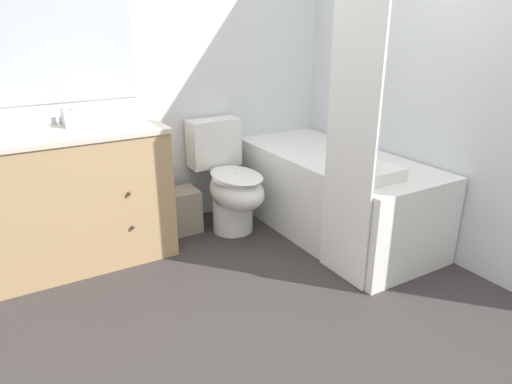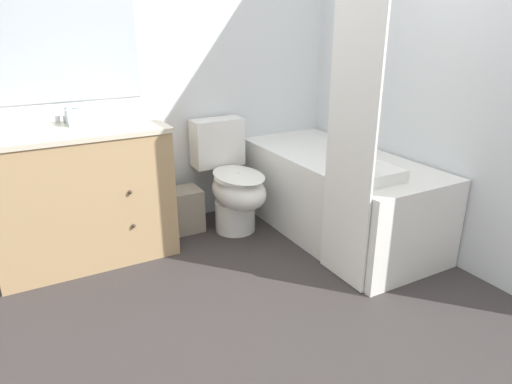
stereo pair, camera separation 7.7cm
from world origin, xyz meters
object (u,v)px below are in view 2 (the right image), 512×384
(toilet, at_px, (232,182))
(tissue_box, at_px, (79,116))
(vanity_cabinet, at_px, (82,193))
(bathtub, at_px, (337,195))
(wastebasket, at_px, (182,210))
(sink_faucet, at_px, (67,117))
(hand_towel_folded, at_px, (5,135))
(bath_towel_folded, at_px, (374,175))

(toilet, height_order, tissue_box, tissue_box)
(vanity_cabinet, height_order, tissue_box, tissue_box)
(bathtub, bearing_deg, wastebasket, 149.29)
(sink_faucet, height_order, tissue_box, same)
(toilet, distance_m, tissue_box, 1.11)
(toilet, bearing_deg, wastebasket, 156.06)
(vanity_cabinet, bearing_deg, hand_towel_folded, -157.59)
(vanity_cabinet, height_order, toilet, vanity_cabinet)
(vanity_cabinet, xyz_separation_m, bathtub, (1.64, -0.50, -0.14))
(bathtub, xyz_separation_m, hand_towel_folded, (-2.00, 0.36, 0.59))
(sink_faucet, bearing_deg, toilet, -15.79)
(sink_faucet, relative_size, toilet, 0.18)
(toilet, distance_m, bathtub, 0.75)
(tissue_box, bearing_deg, bath_towel_folded, -37.75)
(wastebasket, xyz_separation_m, hand_towel_folded, (-1.04, -0.21, 0.73))
(toilet, relative_size, tissue_box, 5.30)
(toilet, relative_size, hand_towel_folded, 2.81)
(tissue_box, xyz_separation_m, hand_towel_folded, (-0.42, -0.24, -0.02))
(bathtub, distance_m, hand_towel_folded, 2.11)
(tissue_box, relative_size, bath_towel_folded, 0.49)
(vanity_cabinet, xyz_separation_m, bath_towel_folded, (1.49, -1.01, 0.18))
(wastebasket, bearing_deg, toilet, -23.94)
(toilet, xyz_separation_m, bath_towel_folded, (0.47, -0.93, 0.25))
(vanity_cabinet, height_order, bathtub, vanity_cabinet)
(bathtub, xyz_separation_m, tissue_box, (-1.58, 0.60, 0.61))
(bathtub, relative_size, bath_towel_folded, 5.18)
(bathtub, relative_size, tissue_box, 10.60)
(toilet, height_order, bath_towel_folded, toilet)
(tissue_box, bearing_deg, sink_faucet, 119.11)
(sink_faucet, bearing_deg, bathtub, -23.36)
(bathtub, bearing_deg, toilet, 145.94)
(wastebasket, height_order, hand_towel_folded, hand_towel_folded)
(bath_towel_folded, bearing_deg, bathtub, 73.63)
(wastebasket, bearing_deg, hand_towel_folded, -168.34)
(bathtub, bearing_deg, tissue_box, 159.21)
(bath_towel_folded, bearing_deg, sink_faucet, 140.80)
(sink_faucet, distance_m, wastebasket, 1.01)
(sink_faucet, bearing_deg, hand_towel_folded, -135.68)
(sink_faucet, height_order, toilet, sink_faucet)
(hand_towel_folded, distance_m, bath_towel_folded, 2.06)
(bathtub, height_order, wastebasket, bathtub)
(bath_towel_folded, bearing_deg, vanity_cabinet, 145.80)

